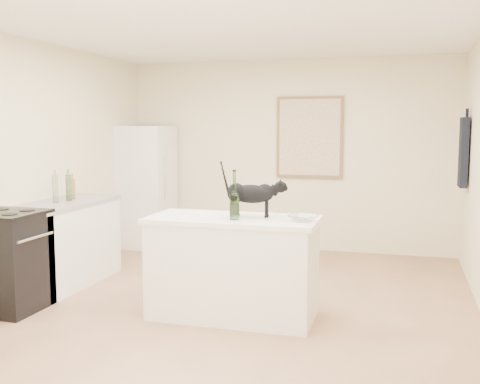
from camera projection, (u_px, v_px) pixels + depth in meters
name	position (u px, v px, depth m)	size (l,w,h in m)	color
floor	(229.00, 308.00, 5.30)	(5.50, 5.50, 0.00)	tan
ceiling	(228.00, 24.00, 5.00)	(5.50, 5.50, 0.00)	white
wall_back	(288.00, 155.00, 7.77)	(4.50, 4.50, 0.00)	beige
wall_front	(46.00, 215.00, 2.52)	(4.50, 4.50, 0.00)	beige
wall_left	(18.00, 165.00, 5.77)	(5.50, 5.50, 0.00)	beige
island_base	(233.00, 269.00, 5.03)	(1.44, 0.67, 0.86)	white
island_top	(233.00, 219.00, 4.98)	(1.50, 0.70, 0.04)	white
left_cabinets	(64.00, 245.00, 6.07)	(0.60, 1.40, 0.86)	white
left_countertop	(63.00, 203.00, 6.02)	(0.62, 1.44, 0.04)	gray
stove	(8.00, 262.00, 5.21)	(0.60, 0.60, 0.90)	black
fridge	(146.00, 187.00, 7.98)	(0.68, 0.68, 1.70)	white
artwork_frame	(310.00, 137.00, 7.63)	(0.90, 0.03, 1.10)	brown
artwork_canvas	(309.00, 137.00, 7.61)	(0.82, 0.00, 1.02)	beige
hanging_garment	(464.00, 152.00, 6.49)	(0.08, 0.34, 0.80)	black
black_cat	(251.00, 196.00, 4.98)	(0.52, 0.16, 0.36)	black
wine_bottle	(234.00, 198.00, 4.82)	(0.08, 0.08, 0.38)	#255522
glass_bowl	(303.00, 218.00, 4.75)	(0.23, 0.23, 0.06)	white
fridge_paper	(169.00, 153.00, 7.84)	(0.00, 0.13, 0.17)	white
counter_bottle_cluster	(65.00, 188.00, 6.07)	(0.10, 0.39, 0.29)	gray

